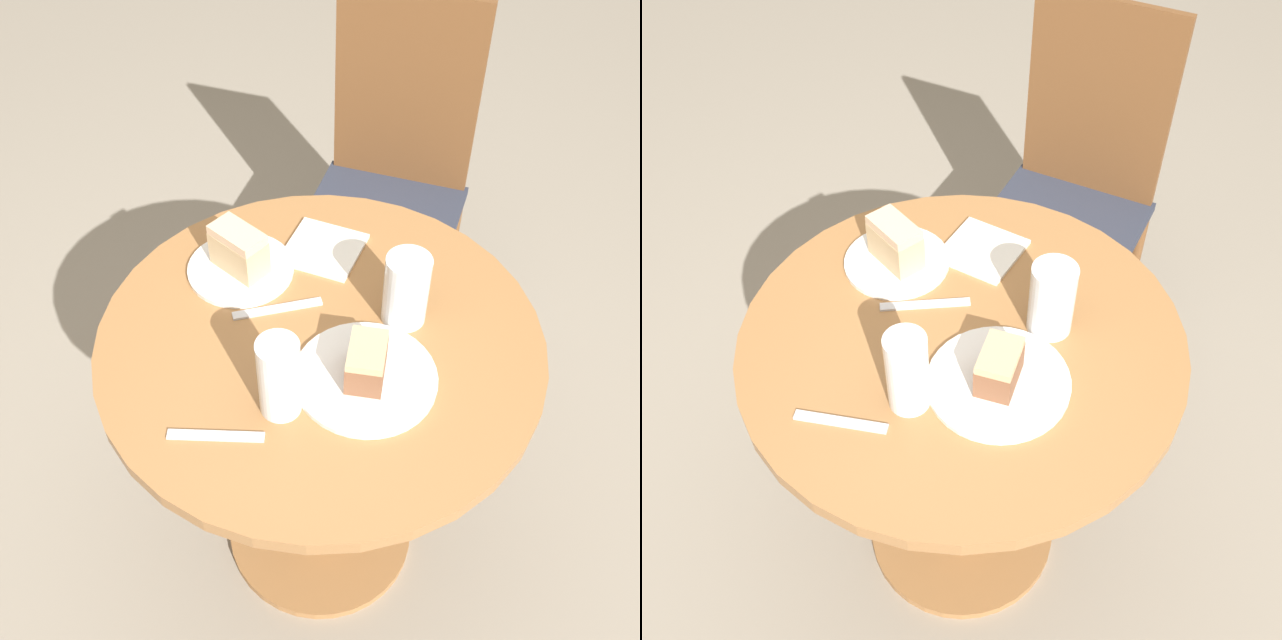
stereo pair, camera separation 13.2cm
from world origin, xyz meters
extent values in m
plane|color=gray|center=(0.00, 0.00, 0.00)|extent=(8.00, 8.00, 0.00)
cylinder|color=#9E6B3D|center=(0.00, 0.00, 0.01)|extent=(0.46, 0.46, 0.03)
cylinder|color=#9E6B3D|center=(0.00, 0.00, 0.37)|extent=(0.09, 0.09, 0.70)
cylinder|color=#9E6B3D|center=(0.00, 0.00, 0.74)|extent=(0.81, 0.81, 0.03)
cylinder|color=brown|center=(-0.21, 0.50, 0.21)|extent=(0.04, 0.04, 0.42)
cylinder|color=brown|center=(0.16, 0.47, 0.21)|extent=(0.04, 0.04, 0.42)
cylinder|color=brown|center=(-0.18, 0.92, 0.21)|extent=(0.04, 0.04, 0.42)
cylinder|color=brown|center=(0.19, 0.89, 0.21)|extent=(0.04, 0.04, 0.42)
cube|color=#2D3342|center=(-0.01, 0.69, 0.44)|extent=(0.44, 0.49, 0.03)
cube|color=brown|center=(0.01, 0.91, 0.72)|extent=(0.39, 0.05, 0.54)
cylinder|color=white|center=(-0.19, 0.13, 0.76)|extent=(0.21, 0.21, 0.01)
cylinder|color=white|center=(0.10, -0.08, 0.76)|extent=(0.25, 0.25, 0.01)
cube|color=tan|center=(-0.19, 0.13, 0.80)|extent=(0.12, 0.10, 0.07)
cube|color=beige|center=(-0.19, 0.13, 0.85)|extent=(0.12, 0.10, 0.02)
cube|color=brown|center=(0.10, -0.08, 0.79)|extent=(0.07, 0.10, 0.06)
cube|color=tan|center=(0.10, -0.08, 0.83)|extent=(0.07, 0.10, 0.01)
cylinder|color=beige|center=(0.14, 0.08, 0.80)|extent=(0.07, 0.07, 0.08)
cylinder|color=white|center=(0.14, 0.08, 0.82)|extent=(0.08, 0.08, 0.14)
cylinder|color=silver|center=(-0.02, -0.17, 0.80)|extent=(0.06, 0.06, 0.09)
cylinder|color=white|center=(-0.02, -0.17, 0.83)|extent=(0.07, 0.07, 0.16)
cube|color=silver|center=(-0.05, 0.22, 0.76)|extent=(0.16, 0.16, 0.01)
cube|color=silver|center=(-0.09, 0.04, 0.76)|extent=(0.16, 0.09, 0.00)
cube|color=silver|center=(-0.11, -0.25, 0.76)|extent=(0.16, 0.05, 0.00)
camera|label=1|loc=(0.22, -0.87, 1.77)|focal=42.00mm
camera|label=2|loc=(0.34, -0.83, 1.77)|focal=42.00mm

